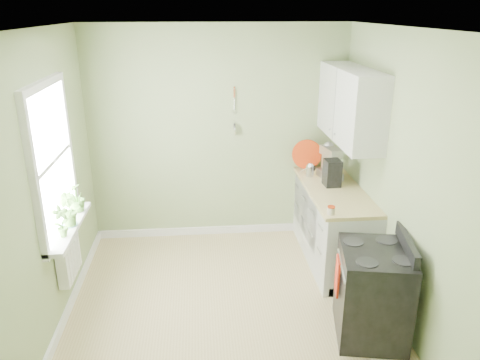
{
  "coord_description": "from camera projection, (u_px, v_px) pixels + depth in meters",
  "views": [
    {
      "loc": [
        -0.24,
        -3.87,
        2.85
      ],
      "look_at": [
        0.16,
        0.55,
        1.21
      ],
      "focal_mm": 35.0,
      "sensor_mm": 36.0,
      "label": 1
    }
  ],
  "objects": [
    {
      "name": "countertop",
      "position": [
        335.0,
        190.0,
        5.36
      ],
      "size": [
        0.64,
        1.6,
        0.04
      ],
      "primitive_type": "cube",
      "color": "#D1BE80",
      "rests_on": "base_cabinets"
    },
    {
      "name": "kettle",
      "position": [
        310.0,
        170.0,
        5.71
      ],
      "size": [
        0.17,
        0.1,
        0.17
      ],
      "color": "silver",
      "rests_on": "countertop"
    },
    {
      "name": "red_tray",
      "position": [
        307.0,
        154.0,
        5.95
      ],
      "size": [
        0.38,
        0.12,
        0.38
      ],
      "primitive_type": "cylinder",
      "rotation": [
        1.45,
        0.0,
        -0.14
      ],
      "color": "#AE2F0C",
      "rests_on": "countertop"
    },
    {
      "name": "upper_cabinets",
      "position": [
        350.0,
        105.0,
        5.14
      ],
      "size": [
        0.35,
        1.4,
        0.8
      ],
      "primitive_type": "cube",
      "color": "white",
      "rests_on": "wall_right"
    },
    {
      "name": "plant_a",
      "position": [
        61.0,
        222.0,
        4.19
      ],
      "size": [
        0.19,
        0.18,
        0.3
      ],
      "primitive_type": "imported",
      "rotation": [
        0.0,
        0.0,
        0.66
      ],
      "color": "#44742A",
      "rests_on": "window_sill"
    },
    {
      "name": "window",
      "position": [
        52.0,
        161.0,
        4.24
      ],
      "size": [
        0.06,
        1.14,
        1.44
      ],
      "color": "white",
      "rests_on": "wall_left"
    },
    {
      "name": "ceiling",
      "position": [
        226.0,
        27.0,
        3.69
      ],
      "size": [
        3.2,
        3.6,
        0.02
      ],
      "primitive_type": "cube",
      "color": "white",
      "rests_on": "wall_back"
    },
    {
      "name": "window_sill",
      "position": [
        69.0,
        227.0,
        4.47
      ],
      "size": [
        0.18,
        1.14,
        0.04
      ],
      "primitive_type": "cube",
      "color": "white",
      "rests_on": "wall_left"
    },
    {
      "name": "wall_right",
      "position": [
        403.0,
        182.0,
        4.3
      ],
      "size": [
        0.02,
        3.6,
        2.7
      ],
      "primitive_type": "cube",
      "color": "#91A26E",
      "rests_on": "floor"
    },
    {
      "name": "plant_b",
      "position": [
        67.0,
        210.0,
        4.4
      ],
      "size": [
        0.23,
        0.22,
        0.33
      ],
      "primitive_type": "imported",
      "rotation": [
        0.0,
        0.0,
        2.5
      ],
      "color": "#44742A",
      "rests_on": "window_sill"
    },
    {
      "name": "plant_c",
      "position": [
        76.0,
        197.0,
        4.73
      ],
      "size": [
        0.18,
        0.18,
        0.31
      ],
      "primitive_type": "imported",
      "rotation": [
        0.0,
        0.0,
        4.65
      ],
      "color": "#44742A",
      "rests_on": "window_sill"
    },
    {
      "name": "stand_mixer",
      "position": [
        330.0,
        163.0,
        5.64
      ],
      "size": [
        0.27,
        0.38,
        0.42
      ],
      "color": "#B2B2B7",
      "rests_on": "countertop"
    },
    {
      "name": "base_cabinets",
      "position": [
        333.0,
        226.0,
        5.52
      ],
      "size": [
        0.6,
        1.6,
        0.87
      ],
      "primitive_type": "cube",
      "color": "white",
      "rests_on": "floor"
    },
    {
      "name": "wall_left",
      "position": [
        42.0,
        193.0,
        4.02
      ],
      "size": [
        0.02,
        3.6,
        2.7
      ],
      "primitive_type": "cube",
      "color": "#91A26E",
      "rests_on": "floor"
    },
    {
      "name": "wall_back",
      "position": [
        218.0,
        135.0,
        5.85
      ],
      "size": [
        3.2,
        0.02,
        2.7
      ],
      "primitive_type": "cube",
      "color": "#91A26E",
      "rests_on": "floor"
    },
    {
      "name": "stove",
      "position": [
        373.0,
        293.0,
        4.22
      ],
      "size": [
        0.73,
        0.8,
        0.98
      ],
      "color": "black",
      "rests_on": "floor"
    },
    {
      "name": "wall_utensils",
      "position": [
        234.0,
        119.0,
        5.77
      ],
      "size": [
        0.02,
        0.14,
        0.58
      ],
      "color": "#D1BE80",
      "rests_on": "wall_back"
    },
    {
      "name": "coffee_maker",
      "position": [
        332.0,
        174.0,
        5.39
      ],
      "size": [
        0.19,
        0.2,
        0.31
      ],
      "color": "black",
      "rests_on": "countertop"
    },
    {
      "name": "radiator",
      "position": [
        69.0,
        260.0,
        4.54
      ],
      "size": [
        0.12,
        0.5,
        0.35
      ],
      "primitive_type": "cube",
      "color": "white",
      "rests_on": "wall_left"
    },
    {
      "name": "jar",
      "position": [
        331.0,
        210.0,
        4.67
      ],
      "size": [
        0.08,
        0.08,
        0.09
      ],
      "color": "beige",
      "rests_on": "countertop"
    },
    {
      "name": "floor",
      "position": [
        229.0,
        315.0,
        4.63
      ],
      "size": [
        3.2,
        3.6,
        0.02
      ],
      "primitive_type": "cube",
      "color": "tan",
      "rests_on": "ground"
    }
  ]
}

